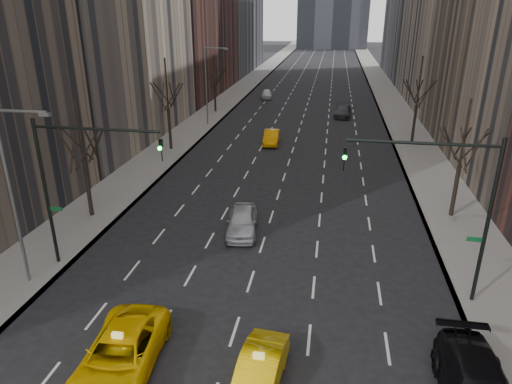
% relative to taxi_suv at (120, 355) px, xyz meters
% --- Properties ---
extents(sidewalk_left, '(4.50, 320.00, 0.15)m').
position_rel_taxi_suv_xyz_m(sidewalk_left, '(-8.44, 65.04, -0.73)').
color(sidewalk_left, slate).
rests_on(sidewalk_left, ground).
extents(sidewalk_right, '(4.50, 320.00, 0.15)m').
position_rel_taxi_suv_xyz_m(sidewalk_right, '(16.06, 65.04, -0.73)').
color(sidewalk_right, slate).
rests_on(sidewalk_right, ground).
extents(tree_lw_b, '(3.36, 3.50, 7.82)m').
position_rel_taxi_suv_xyz_m(tree_lw_b, '(-8.19, 13.04, 2.91)').
color(tree_lw_b, black).
rests_on(tree_lw_b, ground).
extents(tree_lw_c, '(3.36, 3.50, 8.74)m').
position_rel_taxi_suv_xyz_m(tree_lw_c, '(-8.19, 29.04, 3.23)').
color(tree_lw_c, black).
rests_on(tree_lw_c, ground).
extents(tree_lw_d, '(3.36, 3.50, 7.36)m').
position_rel_taxi_suv_xyz_m(tree_lw_d, '(-8.19, 47.04, 2.76)').
color(tree_lw_d, black).
rests_on(tree_lw_d, ground).
extents(tree_rw_b, '(3.36, 3.50, 7.82)m').
position_rel_taxi_suv_xyz_m(tree_rw_b, '(15.81, 17.04, 2.91)').
color(tree_rw_b, black).
rests_on(tree_rw_b, ground).
extents(tree_rw_c, '(3.36, 3.50, 8.74)m').
position_rel_taxi_suv_xyz_m(tree_rw_c, '(15.81, 35.04, 3.23)').
color(tree_rw_c, black).
rests_on(tree_rw_c, ground).
extents(traffic_mast_left, '(6.69, 0.39, 8.00)m').
position_rel_taxi_suv_xyz_m(traffic_mast_left, '(-5.29, 7.04, 4.68)').
color(traffic_mast_left, black).
rests_on(traffic_mast_left, ground).
extents(traffic_mast_right, '(6.69, 0.39, 8.00)m').
position_rel_taxi_suv_xyz_m(traffic_mast_right, '(12.92, 7.04, 4.68)').
color(traffic_mast_right, black).
rests_on(traffic_mast_right, ground).
extents(streetlight_near, '(2.83, 0.22, 9.00)m').
position_rel_taxi_suv_xyz_m(streetlight_near, '(-7.02, 5.04, 4.81)').
color(streetlight_near, slate).
rests_on(streetlight_near, ground).
extents(streetlight_far, '(2.83, 0.22, 9.00)m').
position_rel_taxi_suv_xyz_m(streetlight_far, '(-7.02, 40.04, 4.81)').
color(streetlight_far, slate).
rests_on(streetlight_far, ground).
extents(taxi_suv, '(3.11, 5.99, 1.61)m').
position_rel_taxi_suv_xyz_m(taxi_suv, '(0.00, 0.00, 0.00)').
color(taxi_suv, '#F3C005').
rests_on(taxi_suv, ground).
extents(taxi_sedan, '(1.91, 4.42, 1.41)m').
position_rel_taxi_suv_xyz_m(taxi_sedan, '(5.37, 0.03, -0.10)').
color(taxi_sedan, '#DFB004').
rests_on(taxi_sedan, ground).
extents(silver_sedan_ahead, '(2.37, 4.73, 1.55)m').
position_rel_taxi_suv_xyz_m(silver_sedan_ahead, '(2.32, 12.47, -0.03)').
color(silver_sedan_ahead, '#AFB1B7').
rests_on(silver_sedan_ahead, ground).
extents(far_taxi, '(1.70, 4.36, 1.42)m').
position_rel_taxi_suv_xyz_m(far_taxi, '(1.41, 32.88, -0.10)').
color(far_taxi, orange).
rests_on(far_taxi, ground).
extents(far_suv_grey, '(2.42, 5.20, 1.47)m').
position_rel_taxi_suv_xyz_m(far_suv_grey, '(8.84, 47.31, -0.07)').
color(far_suv_grey, '#333339').
rests_on(far_suv_grey, ground).
extents(far_car_white, '(2.11, 4.23, 1.38)m').
position_rel_taxi_suv_xyz_m(far_car_white, '(-2.81, 58.42, -0.11)').
color(far_car_white, silver).
rests_on(far_car_white, ground).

